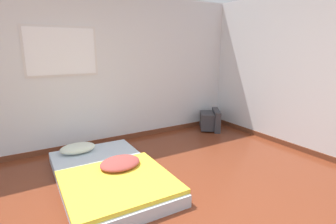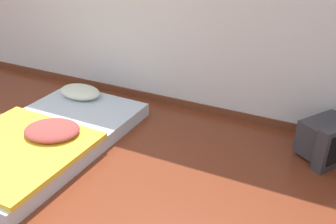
{
  "view_description": "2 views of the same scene",
  "coord_description": "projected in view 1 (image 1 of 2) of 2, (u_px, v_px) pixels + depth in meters",
  "views": [
    {
      "loc": [
        -1.09,
        -1.82,
        1.69
      ],
      "look_at": [
        1.13,
        1.83,
        0.64
      ],
      "focal_mm": 28.0,
      "sensor_mm": 36.0,
      "label": 1
    },
    {
      "loc": [
        2.39,
        -1.11,
        2.08
      ],
      "look_at": [
        1.07,
        1.59,
        0.49
      ],
      "focal_mm": 40.0,
      "sensor_mm": 36.0,
      "label": 2
    }
  ],
  "objects": [
    {
      "name": "wall_back",
      "position": [
        84.0,
        72.0,
        4.36
      ],
      "size": [
        8.31,
        0.08,
        2.6
      ],
      "color": "silver",
      "rests_on": "ground_plane"
    },
    {
      "name": "mattress_bed",
      "position": [
        108.0,
        174.0,
        3.38
      ],
      "size": [
        1.27,
        2.09,
        0.29
      ],
      "color": "silver",
      "rests_on": "ground_plane"
    },
    {
      "name": "crt_tv",
      "position": [
        211.0,
        120.0,
        5.53
      ],
      "size": [
        0.62,
        0.66,
        0.42
      ],
      "color": "#333338",
      "rests_on": "ground_plane"
    }
  ]
}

